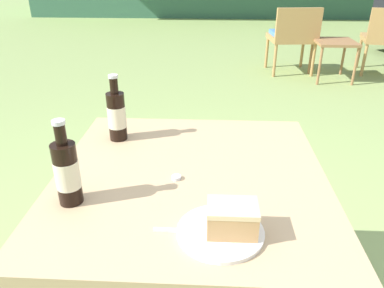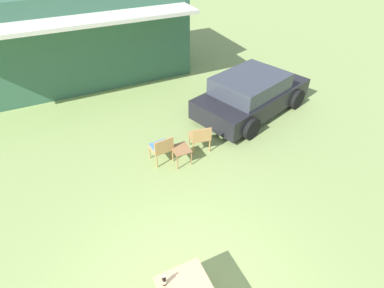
% 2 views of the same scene
% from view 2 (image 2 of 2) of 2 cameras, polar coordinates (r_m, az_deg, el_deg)
% --- Properties ---
extents(cabin_building, '(8.47, 5.07, 3.29)m').
position_cam_2_polar(cabin_building, '(12.94, -22.67, 18.80)').
color(cabin_building, '#38664C').
rests_on(cabin_building, ground_plane).
extents(parked_car, '(4.38, 2.96, 1.32)m').
position_cam_2_polar(parked_car, '(9.99, 11.27, 9.30)').
color(parked_car, black).
rests_on(parked_car, ground_plane).
extents(wicker_chair_cushioned, '(0.57, 0.54, 0.80)m').
position_cam_2_polar(wicker_chair_cushioned, '(7.82, -5.84, -0.55)').
color(wicker_chair_cushioned, '#B2844C').
rests_on(wicker_chair_cushioned, ground_plane).
extents(wicker_chair_plain, '(0.61, 0.58, 0.80)m').
position_cam_2_polar(wicker_chair_plain, '(8.15, 1.59, 1.51)').
color(wicker_chair_plain, '#B2844C').
rests_on(wicker_chair_plain, ground_plane).
extents(garden_side_table, '(0.44, 0.49, 0.46)m').
position_cam_2_polar(garden_side_table, '(7.80, -2.12, -1.20)').
color(garden_side_table, '#996B42').
rests_on(garden_side_table, ground_plane).
extents(cola_bottle_near, '(0.06, 0.06, 0.23)m').
position_cam_2_polar(cola_bottle_near, '(5.07, -5.30, -24.59)').
color(cola_bottle_near, black).
rests_on(cola_bottle_near, patio_table).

